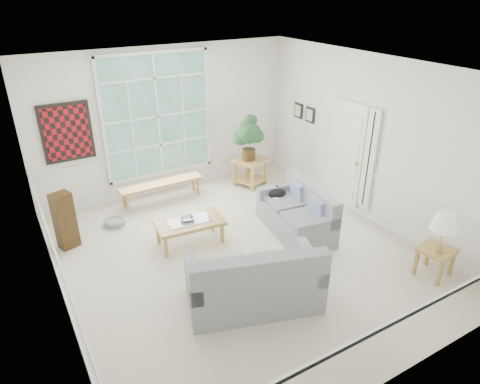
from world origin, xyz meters
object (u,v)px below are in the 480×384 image
object	(u,v)px
coffee_table	(190,232)
side_table	(434,262)
loveseat_front	(253,273)
loveseat_right	(296,210)
end_table	(250,172)

from	to	relation	value
coffee_table	side_table	distance (m)	3.93
loveseat_front	side_table	bearing A→B (deg)	0.27
loveseat_right	loveseat_front	xyz separation A→B (m)	(-1.66, -1.24, 0.06)
loveseat_front	end_table	world-z (taller)	loveseat_front
loveseat_right	coffee_table	bearing A→B (deg)	169.33
loveseat_right	end_table	bearing A→B (deg)	89.19
coffee_table	side_table	bearing A→B (deg)	-38.66
end_table	side_table	world-z (taller)	end_table
loveseat_right	coffee_table	xyz separation A→B (m)	(-1.78, 0.62, -0.22)
loveseat_right	coffee_table	world-z (taller)	loveseat_right
loveseat_front	end_table	xyz separation A→B (m)	(2.00, 3.34, -0.18)
coffee_table	end_table	distance (m)	2.59
loveseat_front	side_table	xyz separation A→B (m)	(2.70, -0.87, -0.25)
coffee_table	side_table	world-z (taller)	side_table
loveseat_right	end_table	size ratio (longest dim) A/B	2.59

